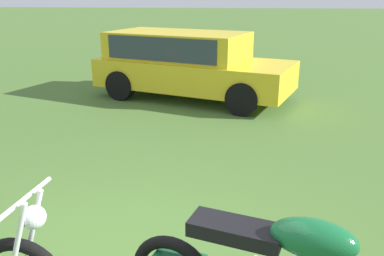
{
  "coord_description": "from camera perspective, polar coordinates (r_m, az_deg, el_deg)",
  "views": [
    {
      "loc": [
        0.96,
        -2.59,
        2.25
      ],
      "look_at": [
        0.45,
        2.36,
        0.59
      ],
      "focal_mm": 38.1,
      "sensor_mm": 36.0,
      "label": 1
    }
  ],
  "objects": [
    {
      "name": "car_yellow",
      "position": [
        9.06,
        -0.81,
        9.5
      ],
      "size": [
        4.55,
        3.08,
        1.43
      ],
      "rotation": [
        0.0,
        0.0,
        -0.34
      ],
      "color": "gold",
      "rests_on": "ground"
    }
  ]
}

